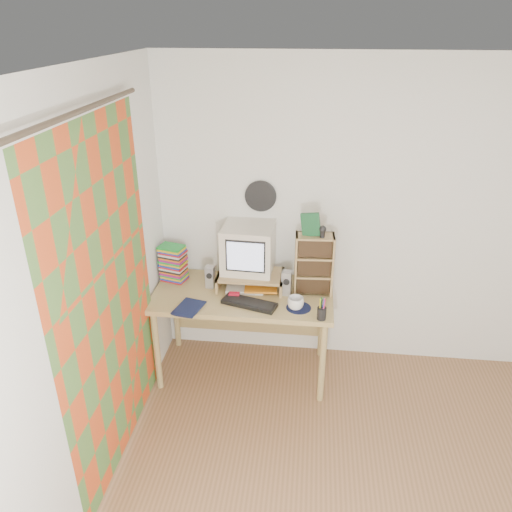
% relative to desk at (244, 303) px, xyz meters
% --- Properties ---
extents(ceiling, '(3.50, 3.50, 0.00)m').
position_rel_desk_xyz_m(ceiling, '(1.03, -1.44, 1.88)').
color(ceiling, white).
rests_on(ceiling, back_wall).
extents(back_wall, '(3.50, 0.00, 3.50)m').
position_rel_desk_xyz_m(back_wall, '(1.03, 0.31, 0.63)').
color(back_wall, white).
rests_on(back_wall, floor).
extents(left_wall, '(0.00, 3.50, 3.50)m').
position_rel_desk_xyz_m(left_wall, '(-0.72, -1.44, 0.63)').
color(left_wall, white).
rests_on(left_wall, floor).
extents(curtain, '(0.00, 2.20, 2.20)m').
position_rel_desk_xyz_m(curtain, '(-0.68, -0.96, 0.53)').
color(curtain, '#DB4E1E').
rests_on(curtain, left_wall).
extents(wall_disc, '(0.25, 0.02, 0.25)m').
position_rel_desk_xyz_m(wall_disc, '(0.10, 0.29, 0.81)').
color(wall_disc, black).
rests_on(wall_disc, back_wall).
extents(desk, '(1.40, 0.70, 0.75)m').
position_rel_desk_xyz_m(desk, '(0.00, 0.00, 0.00)').
color(desk, tan).
rests_on(desk, floor).
extents(monitor_riser, '(0.52, 0.30, 0.12)m').
position_rel_desk_xyz_m(monitor_riser, '(0.05, 0.04, 0.23)').
color(monitor_riser, tan).
rests_on(monitor_riser, desk).
extents(crt_monitor, '(0.41, 0.41, 0.37)m').
position_rel_desk_xyz_m(crt_monitor, '(0.02, 0.09, 0.44)').
color(crt_monitor, silver).
rests_on(crt_monitor, monitor_riser).
extents(speaker_left, '(0.07, 0.07, 0.18)m').
position_rel_desk_xyz_m(speaker_left, '(-0.27, 0.00, 0.23)').
color(speaker_left, '#A5A5AA').
rests_on(speaker_left, desk).
extents(speaker_right, '(0.08, 0.08, 0.20)m').
position_rel_desk_xyz_m(speaker_right, '(0.34, -0.04, 0.23)').
color(speaker_right, '#A5A5AA').
rests_on(speaker_right, desk).
extents(keyboard, '(0.44, 0.25, 0.03)m').
position_rel_desk_xyz_m(keyboard, '(0.07, -0.24, 0.15)').
color(keyboard, black).
rests_on(keyboard, desk).
extents(dvd_stack, '(0.22, 0.18, 0.27)m').
position_rel_desk_xyz_m(dvd_stack, '(-0.59, 0.08, 0.27)').
color(dvd_stack, brown).
rests_on(dvd_stack, desk).
extents(cd_rack, '(0.30, 0.17, 0.48)m').
position_rel_desk_xyz_m(cd_rack, '(0.54, 0.02, 0.38)').
color(cd_rack, tan).
rests_on(cd_rack, desk).
extents(mug, '(0.15, 0.15, 0.10)m').
position_rel_desk_xyz_m(mug, '(0.42, -0.25, 0.18)').
color(mug, white).
rests_on(mug, desk).
extents(diary, '(0.25, 0.21, 0.04)m').
position_rel_desk_xyz_m(diary, '(-0.45, -0.33, 0.16)').
color(diary, '#10183D').
rests_on(diary, desk).
extents(mousepad, '(0.23, 0.23, 0.00)m').
position_rel_desk_xyz_m(mousepad, '(0.44, -0.24, 0.14)').
color(mousepad, black).
rests_on(mousepad, desk).
extents(pen_cup, '(0.07, 0.07, 0.13)m').
position_rel_desk_xyz_m(pen_cup, '(0.61, -0.37, 0.20)').
color(pen_cup, black).
rests_on(pen_cup, desk).
extents(papers, '(0.31, 0.23, 0.04)m').
position_rel_desk_xyz_m(papers, '(0.06, 0.01, 0.15)').
color(papers, white).
rests_on(papers, desk).
extents(red_box, '(0.08, 0.05, 0.04)m').
position_rel_desk_xyz_m(red_box, '(-0.06, -0.15, 0.15)').
color(red_box, red).
rests_on(red_box, desk).
extents(game_box, '(0.14, 0.05, 0.18)m').
position_rel_desk_xyz_m(game_box, '(0.50, 0.01, 0.71)').
color(game_box, '#17532D').
rests_on(game_box, cd_rack).
extents(webcam, '(0.06, 0.06, 0.09)m').
position_rel_desk_xyz_m(webcam, '(0.59, -0.01, 0.66)').
color(webcam, black).
rests_on(webcam, cd_rack).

